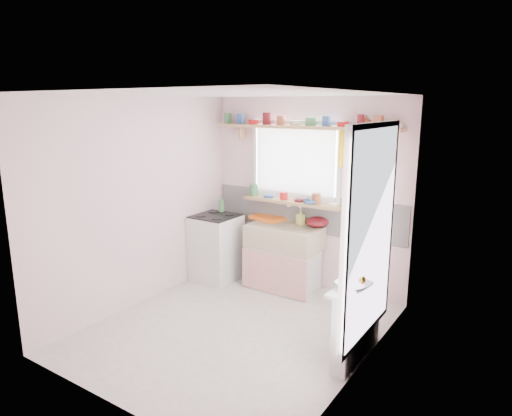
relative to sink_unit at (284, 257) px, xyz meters
The scene contains 19 objects.
room 1.31m from the sink_unit, 28.17° to the right, with size 3.20×3.20×3.20m.
sink_unit is the anchor object (origin of this frame).
cooker 0.98m from the sink_unit, 165.62° to the right, with size 0.58×0.58×0.93m.
radiator_ledge 1.82m from the sink_unit, 37.05° to the right, with size 0.22×0.95×0.78m.
windowsill 0.73m from the sink_unit, 90.00° to the left, with size 1.40×0.22×0.04m, color tan.
pine_shelf 1.70m from the sink_unit, 49.64° to the left, with size 2.52×0.24×0.04m, color tan.
shelf_crockery 1.77m from the sink_unit, 58.75° to the left, with size 2.47×0.11×0.12m.
sill_crockery 0.81m from the sink_unit, 104.89° to the left, with size 1.35×0.11×0.12m.
dish_tray 0.61m from the sink_unit, 151.01° to the left, with size 0.45×0.34×0.05m, color orange.
colander 0.65m from the sink_unit, 28.84° to the left, with size 0.30×0.30×0.13m, color maroon.
jade_plant 1.65m from the sink_unit, 27.02° to the right, with size 0.51×0.44×0.57m, color #2F5C24.
fruit_bowl 2.02m from the sink_unit, 41.73° to the right, with size 0.31×0.31×0.08m, color silver.
herb_pot 1.80m from the sink_unit, 38.90° to the right, with size 0.11×0.07×0.21m, color #345E25.
soap_bottle_sink 0.57m from the sink_unit, 58.06° to the left, with size 0.09×0.09×0.20m, color #CED35E.
sill_cup 0.85m from the sink_unit, 43.21° to the left, with size 0.12×0.12×0.09m, color white.
sill_bowl 0.82m from the sink_unit, 22.93° to the left, with size 0.17×0.17×0.05m, color #3464AB.
shelf_vase 2.03m from the sink_unit, 14.05° to the left, with size 0.13×0.13×0.13m, color brown.
cooker_bottle 1.18m from the sink_unit, behind, with size 0.09×0.09×0.23m, color #428549.
fruit 2.03m from the sink_unit, 41.48° to the right, with size 0.20×0.14×0.10m.
Camera 1 is at (2.71, -3.70, 2.40)m, focal length 32.00 mm.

